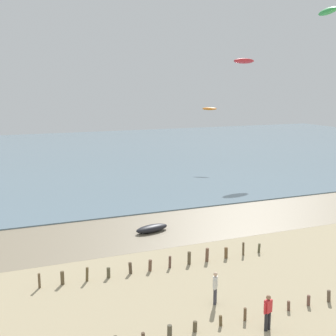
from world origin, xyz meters
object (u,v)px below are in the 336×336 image
Objects in this scene: kite_aloft_1 at (328,11)px; person_left_flank at (215,287)px; person_nearest_camera at (268,311)px; kite_aloft_3 at (210,109)px; kite_aloft_5 at (244,61)px; grounded_kite at (152,228)px.

person_left_flank is at bearing 134.19° from kite_aloft_1.
person_left_flank is at bearing 107.94° from person_nearest_camera.
kite_aloft_5 is at bearing -18.92° from kite_aloft_3.
person_left_flank is at bearing 72.38° from grounded_kite.
kite_aloft_1 is at bearing 40.50° from person_nearest_camera.
grounded_kite is at bearing -143.98° from kite_aloft_5.
kite_aloft_1 is at bearing 25.15° from person_left_flank.
kite_aloft_5 is (21.02, 31.93, 13.16)m from person_left_flank.
kite_aloft_1 is at bearing -69.80° from kite_aloft_3.
grounded_kite is 1.41× the size of kite_aloft_3.
kite_aloft_1 is at bearing 130.18° from grounded_kite.
person_left_flank reaches higher than grounded_kite.
kite_aloft_5 is at bearing 56.64° from person_left_flank.
person_nearest_camera is 0.88× the size of kite_aloft_3.
person_nearest_camera is at bearing 149.54° from kite_aloft_1.
kite_aloft_3 is at bearing 4.96° from kite_aloft_1.
kite_aloft_3 is (17.19, 23.71, 7.62)m from grounded_kite.
kite_aloft_3 is (17.16, 38.88, 6.97)m from person_nearest_camera.
person_nearest_camera reaches higher than grounded_kite.
person_nearest_camera is at bearing 77.20° from grounded_kite.
kite_aloft_1 is at bearing -120.17° from kite_aloft_5.
kite_aloft_5 reaches higher than person_nearest_camera.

